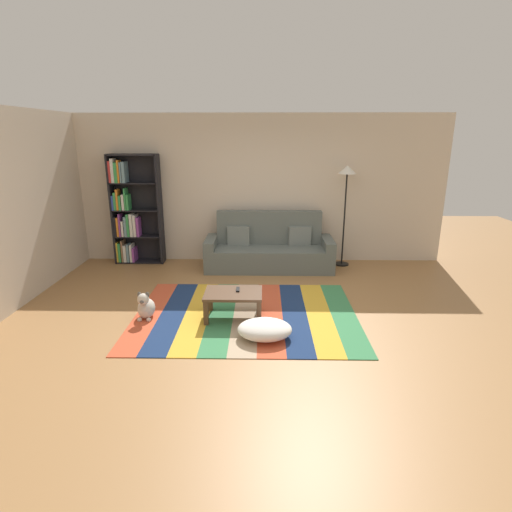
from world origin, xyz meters
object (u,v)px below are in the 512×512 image
Objects in this scene: dog at (146,307)px; standing_lamp at (347,183)px; bookshelf at (131,212)px; tv_remote at (238,289)px; coffee_table at (233,296)px; pouf at (265,329)px; couch at (269,250)px.

standing_lamp is (3.00, 2.37, 1.35)m from dog.
bookshelf reaches higher than tv_remote.
coffee_table is 1.88× the size of dog.
tv_remote reaches higher than pouf.
bookshelf is at bearing 129.65° from tv_remote.
couch reaches higher than tv_remote.
dog is (-1.64, -2.19, -0.18)m from couch.
couch is 2.21m from coffee_table.
tv_remote is (-1.79, -2.27, -1.14)m from standing_lamp.
bookshelf is 13.34× the size of tv_remote.
coffee_table is (-0.49, -2.16, -0.03)m from couch.
standing_lamp is 12.08× the size of tv_remote.
coffee_table is 1.16m from dog.
pouf is (2.47, -3.00, -0.84)m from bookshelf.
pouf is 4.31× the size of tv_remote.
tv_remote is (-0.35, 0.63, 0.26)m from pouf.
pouf is 3.53m from standing_lamp.
bookshelf reaches higher than standing_lamp.
tv_remote is at bearing 51.89° from coffee_table.
bookshelf is 2.75m from dog.
tv_remote is at bearing -48.27° from bookshelf.
tv_remote is at bearing 119.22° from pouf.
dog is 4.06m from standing_lamp.
coffee_table is 4.97× the size of tv_remote.
standing_lamp is at bearing 63.60° from pouf.
couch is 2.13m from tv_remote.
bookshelf is 3.97m from pouf.
coffee_table is 3.22m from standing_lamp.
couch is 3.03× the size of coffee_table.
bookshelf is 3.10× the size of pouf.
tv_remote is (-0.44, -2.09, 0.04)m from couch.
pouf is 0.77m from tv_remote.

